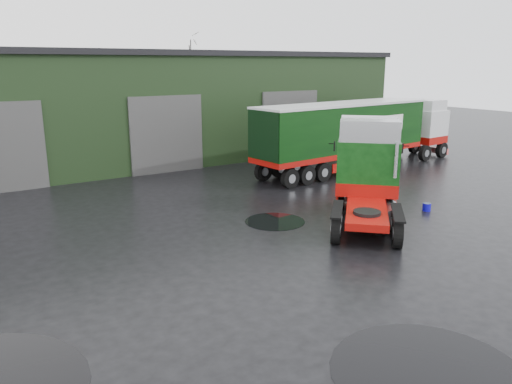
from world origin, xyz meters
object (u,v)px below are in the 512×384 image
(warehouse, at_px, (127,104))
(hero_tractor, at_px, (368,175))
(tree_back_b, at_px, (178,86))
(wash_bucket, at_px, (427,207))
(lorry_right, at_px, (342,138))

(warehouse, relative_size, hero_tractor, 5.49)
(hero_tractor, relative_size, tree_back_b, 0.79)
(tree_back_b, bearing_deg, wash_bucket, -94.85)
(lorry_right, relative_size, tree_back_b, 1.86)
(warehouse, xyz_separation_m, wash_bucket, (5.60, -18.26, -3.01))
(hero_tractor, xyz_separation_m, lorry_right, (5.47, 7.27, 0.00))
(warehouse, relative_size, wash_bucket, 101.81)
(hero_tractor, distance_m, wash_bucket, 3.73)
(lorry_right, bearing_deg, hero_tractor, -42.40)
(wash_bucket, bearing_deg, warehouse, 107.06)
(warehouse, xyz_separation_m, tree_back_b, (8.00, 10.00, 0.59))
(lorry_right, height_order, wash_bucket, lorry_right)
(hero_tractor, height_order, lorry_right, same)
(lorry_right, distance_m, wash_bucket, 7.75)
(lorry_right, xyz_separation_m, wash_bucket, (-2.14, -7.26, -1.68))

